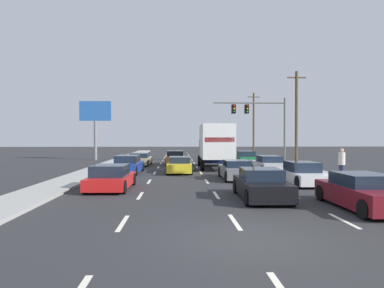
{
  "coord_description": "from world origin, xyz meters",
  "views": [
    {
      "loc": [
        -1.77,
        -8.65,
        2.57
      ],
      "look_at": [
        -0.69,
        16.13,
        2.14
      ],
      "focal_mm": 32.52,
      "sensor_mm": 36.0,
      "label": 1
    }
  ],
  "objects": [
    {
      "name": "sidewalk_right",
      "position": [
        8.06,
        20.0,
        0.07
      ],
      "size": [
        2.23,
        80.0,
        0.14
      ],
      "primitive_type": "cube",
      "color": "#9E9E99",
      "rests_on": "ground_plane"
    },
    {
      "name": "utility_pole_far",
      "position": [
        9.72,
        42.87,
        4.79
      ],
      "size": [
        1.8,
        0.28,
        9.31
      ],
      "color": "brown",
      "rests_on": "ground_plane"
    },
    {
      "name": "traffic_signal_mast",
      "position": [
        6.53,
        27.77,
        5.07
      ],
      "size": [
        7.73,
        0.69,
        6.83
      ],
      "color": "#595B56",
      "rests_on": "ground_plane"
    },
    {
      "name": "car_white",
      "position": [
        5.23,
        10.48,
        0.56
      ],
      "size": [
        1.86,
        4.6,
        1.24
      ],
      "color": "white",
      "rests_on": "ground_plane"
    },
    {
      "name": "car_maroon",
      "position": [
        4.96,
        3.64,
        0.59
      ],
      "size": [
        1.88,
        4.4,
        1.28
      ],
      "color": "maroon",
      "rests_on": "ground_plane"
    },
    {
      "name": "lane_markings",
      "position": [
        -0.0,
        24.36,
        0.0
      ],
      "size": [
        6.94,
        57.0,
        0.01
      ],
      "color": "silver",
      "rests_on": "ground_plane"
    },
    {
      "name": "car_silver",
      "position": [
        5.07,
        17.05,
        0.58
      ],
      "size": [
        1.83,
        4.5,
        1.26
      ],
      "color": "#B7BABF",
      "rests_on": "ground_plane"
    },
    {
      "name": "car_red",
      "position": [
        -5.06,
        8.85,
        0.57
      ],
      "size": [
        2.06,
        4.16,
        1.24
      ],
      "color": "red",
      "rests_on": "ground_plane"
    },
    {
      "name": "car_green",
      "position": [
        4.91,
        24.84,
        0.59
      ],
      "size": [
        1.84,
        4.34,
        1.31
      ],
      "color": "#196B38",
      "rests_on": "ground_plane"
    },
    {
      "name": "sidewalk_left",
      "position": [
        -8.06,
        20.0,
        0.07
      ],
      "size": [
        2.23,
        80.0,
        0.14
      ],
      "primitive_type": "cube",
      "color": "#9E9E99",
      "rests_on": "ground_plane"
    },
    {
      "name": "utility_pole_mid",
      "position": [
        9.72,
        24.27,
        4.62
      ],
      "size": [
        1.8,
        0.28,
        8.97
      ],
      "color": "brown",
      "rests_on": "ground_plane"
    },
    {
      "name": "car_black",
      "position": [
        1.78,
        5.8,
        0.58
      ],
      "size": [
        1.98,
        4.19,
        1.29
      ],
      "color": "black",
      "rests_on": "ground_plane"
    },
    {
      "name": "ground_plane",
      "position": [
        0.0,
        25.0,
        0.0
      ],
      "size": [
        140.0,
        140.0,
        0.0
      ],
      "primitive_type": "plane",
      "color": "#2B2B2D"
    },
    {
      "name": "box_truck",
      "position": [
        1.45,
        20.38,
        2.07
      ],
      "size": [
        2.77,
        7.53,
        3.66
      ],
      "color": "white",
      "rests_on": "ground_plane"
    },
    {
      "name": "car_blue",
      "position": [
        -5.34,
        16.79,
        0.6
      ],
      "size": [
        2.02,
        4.63,
        1.31
      ],
      "color": "#1E389E",
      "rests_on": "ground_plane"
    },
    {
      "name": "car_gray",
      "position": [
        1.93,
        12.88,
        0.56
      ],
      "size": [
        1.83,
        4.22,
        1.2
      ],
      "color": "slate",
      "rests_on": "ground_plane"
    },
    {
      "name": "car_yellow",
      "position": [
        -1.56,
        17.17,
        0.55
      ],
      "size": [
        1.95,
        4.59,
        1.19
      ],
      "color": "yellow",
      "rests_on": "ground_plane"
    },
    {
      "name": "pedestrian_near_corner",
      "position": [
        7.97,
        11.42,
        1.05
      ],
      "size": [
        0.38,
        0.38,
        1.81
      ],
      "color": "#1E233F",
      "rests_on": "sidewalk_right"
    },
    {
      "name": "car_tan",
      "position": [
        -5.26,
        24.24,
        0.53
      ],
      "size": [
        2.08,
        4.47,
        1.16
      ],
      "color": "tan",
      "rests_on": "ground_plane"
    },
    {
      "name": "roadside_billboard",
      "position": [
        -11.31,
        32.49,
        4.84
      ],
      "size": [
        3.66,
        0.36,
        6.9
      ],
      "color": "slate",
      "rests_on": "ground_plane"
    },
    {
      "name": "car_orange",
      "position": [
        -1.93,
        25.07,
        0.61
      ],
      "size": [
        1.84,
        4.42,
        1.34
      ],
      "color": "orange",
      "rests_on": "ground_plane"
    }
  ]
}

